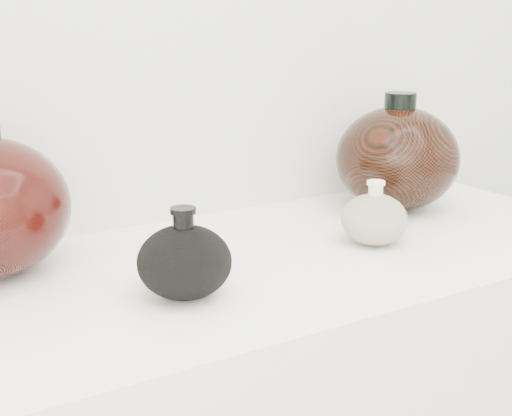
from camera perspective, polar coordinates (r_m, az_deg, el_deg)
black_gourd_vase at (r=0.91m, az=-5.74°, el=-4.26°), size 0.15×0.15×0.12m
cream_gourd_vase at (r=1.13m, az=9.44°, el=-0.85°), size 0.13×0.13×0.10m
right_round_pot at (r=1.33m, az=11.23°, el=3.95°), size 0.28×0.28×0.21m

